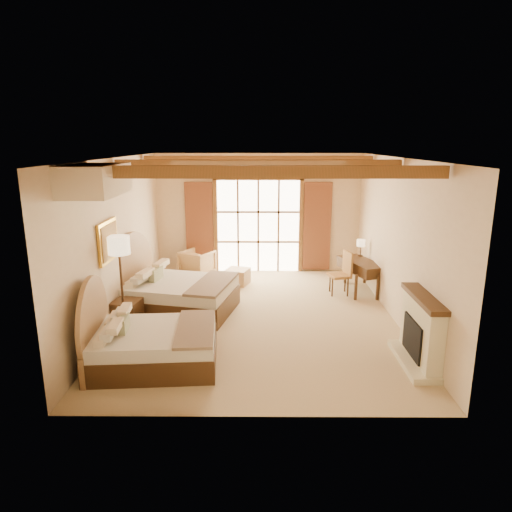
{
  "coord_description": "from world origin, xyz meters",
  "views": [
    {
      "loc": [
        0.02,
        -8.77,
        3.5
      ],
      "look_at": [
        -0.04,
        0.2,
        1.24
      ],
      "focal_mm": 32.0,
      "sensor_mm": 36.0,
      "label": 1
    }
  ],
  "objects_px": {
    "bed_far": "(172,292)",
    "desk": "(361,275)",
    "bed_near": "(145,342)",
    "armchair": "(197,263)",
    "nightstand": "(127,315)"
  },
  "relations": [
    {
      "from": "bed_near",
      "to": "nightstand",
      "type": "relative_size",
      "value": 3.54
    },
    {
      "from": "bed_far",
      "to": "desk",
      "type": "distance_m",
      "value": 4.5
    },
    {
      "from": "armchair",
      "to": "bed_far",
      "type": "bearing_deg",
      "value": 114.49
    },
    {
      "from": "bed_near",
      "to": "armchair",
      "type": "distance_m",
      "value": 4.98
    },
    {
      "from": "armchair",
      "to": "desk",
      "type": "xyz_separation_m",
      "value": [
        4.08,
        -1.23,
        0.05
      ]
    },
    {
      "from": "armchair",
      "to": "desk",
      "type": "relative_size",
      "value": 0.51
    },
    {
      "from": "bed_far",
      "to": "desk",
      "type": "xyz_separation_m",
      "value": [
        4.28,
        1.39,
        -0.04
      ]
    },
    {
      "from": "nightstand",
      "to": "desk",
      "type": "relative_size",
      "value": 0.39
    },
    {
      "from": "bed_near",
      "to": "bed_far",
      "type": "relative_size",
      "value": 0.82
    },
    {
      "from": "nightstand",
      "to": "desk",
      "type": "distance_m",
      "value": 5.48
    },
    {
      "from": "bed_near",
      "to": "bed_far",
      "type": "bearing_deg",
      "value": 86.0
    },
    {
      "from": "nightstand",
      "to": "armchair",
      "type": "height_order",
      "value": "armchair"
    },
    {
      "from": "bed_far",
      "to": "nightstand",
      "type": "height_order",
      "value": "bed_far"
    },
    {
      "from": "desk",
      "to": "bed_near",
      "type": "bearing_deg",
      "value": -158.41
    },
    {
      "from": "nightstand",
      "to": "desk",
      "type": "xyz_separation_m",
      "value": [
        4.95,
        2.36,
        0.11
      ]
    }
  ]
}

